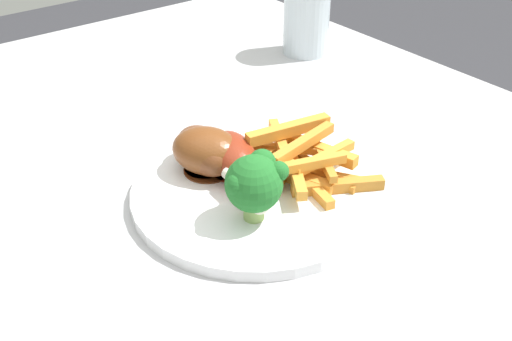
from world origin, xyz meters
TOP-DOWN VIEW (x-y plane):
  - dining_table at (0.00, 0.00)m, footprint 1.22×0.86m
  - dinner_plate at (-0.04, 0.01)m, footprint 0.25×0.25m
  - broccoli_floret_front at (-0.00, -0.02)m, footprint 0.05×0.06m
  - carrot_fries_pile at (-0.03, 0.07)m, footprint 0.14×0.11m
  - chicken_drumstick_near at (-0.09, -0.01)m, footprint 0.14×0.06m
  - chicken_drumstick_far at (-0.09, -0.01)m, footprint 0.13×0.09m
  - chicken_drumstick_extra at (-0.07, 0.01)m, footprint 0.14×0.07m
  - water_glass at (-0.29, 0.31)m, footprint 0.07×0.07m

SIDE VIEW (x-z plane):
  - dining_table at x=0.00m, z-range 0.27..1.01m
  - dinner_plate at x=-0.04m, z-range 0.74..0.75m
  - carrot_fries_pile at x=-0.03m, z-range 0.75..0.79m
  - chicken_drumstick_extra at x=-0.07m, z-range 0.75..0.79m
  - chicken_drumstick_near at x=-0.09m, z-range 0.75..0.80m
  - chicken_drumstick_far at x=-0.09m, z-range 0.75..0.80m
  - broccoli_floret_front at x=0.00m, z-range 0.76..0.82m
  - water_glass at x=-0.29m, z-range 0.74..0.86m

